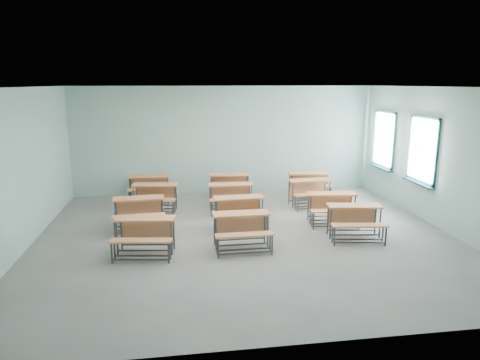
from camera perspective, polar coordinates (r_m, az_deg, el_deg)
The scene contains 13 objects.
room at distance 9.04m, azimuth 1.31°, elevation 2.09°, with size 9.04×8.04×3.24m.
desk_unit_r0c0 at distance 8.55m, azimuth -12.61°, elevation -6.62°, with size 1.24×0.92×0.72m.
desk_unit_r0c1 at distance 8.64m, azimuth 0.25°, elevation -6.08°, with size 1.16×0.79×0.72m.
desk_unit_r0c2 at distance 9.50m, azimuth 15.10°, elevation -4.77°, with size 1.24×0.92×0.72m.
desk_unit_r1c0 at distance 10.04m, azimuth -13.32°, elevation -3.72°, with size 1.20×0.85×0.72m.
desk_unit_r1c1 at distance 9.83m, azimuth -0.06°, elevation -3.72°, with size 1.17×0.80×0.72m.
desk_unit_r1c2 at distance 10.39m, azimuth 12.23°, elevation -3.11°, with size 1.23×0.90×0.72m.
desk_unit_r2c0 at distance 11.27m, azimuth -11.34°, elevation -1.82°, with size 1.24×0.92×0.72m.
desk_unit_r2c1 at distance 11.10m, azimuth -1.20°, elevation -1.79°, with size 1.16×0.79×0.72m.
desk_unit_r2c2 at distance 11.74m, azimuth 9.43°, elevation -1.15°, with size 1.20×0.85×0.72m.
desk_unit_r3c0 at distance 12.37m, azimuth -12.05°, elevation -0.55°, with size 1.17×0.81×0.72m.
desk_unit_r3c1 at distance 12.27m, azimuth -1.36°, elevation -0.37°, with size 1.19×0.83×0.72m.
desk_unit_r3c2 at distance 12.64m, azimuth 9.22°, elevation -0.14°, with size 1.21×0.86×0.72m.
Camera 1 is at (-1.40, -8.72, 3.28)m, focal length 32.00 mm.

